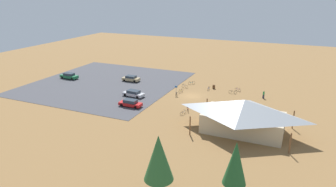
{
  "coord_description": "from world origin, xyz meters",
  "views": [
    {
      "loc": [
        -20.55,
        59.12,
        21.43
      ],
      "look_at": [
        3.74,
        3.8,
        1.2
      ],
      "focal_mm": 32.92,
      "sensor_mm": 36.0,
      "label": 1
    }
  ],
  "objects_px": {
    "bicycle_teal_by_bin": "(192,83)",
    "visitor_at_bikes": "(264,94)",
    "car_silver_aisle_side": "(133,93)",
    "bike_pavilion": "(244,114)",
    "bicycle_green_front_row": "(200,106)",
    "trash_bin": "(214,87)",
    "bicycle_black_mid_cluster": "(176,94)",
    "pine_midwest": "(235,163)",
    "bicycle_purple_near_sign": "(238,90)",
    "car_green_front_row": "(69,76)",
    "pine_far_east": "(159,158)",
    "bicycle_blue_yard_front": "(209,89)",
    "car_red_inner_stall": "(130,103)",
    "bicycle_white_lone_west": "(185,86)",
    "bicycle_silver_near_porch": "(183,113)",
    "bicycle_black_yard_center": "(233,92)",
    "bicycle_red_yard_left": "(188,110)",
    "lot_sign": "(176,89)",
    "bicycle_orange_trailside": "(202,111)",
    "car_tan_mid_lot": "(131,78)",
    "bicycle_yellow_lone_east": "(181,91)"
  },
  "relations": [
    {
      "from": "bicycle_red_yard_left",
      "to": "car_red_inner_stall",
      "type": "bearing_deg",
      "value": 10.73
    },
    {
      "from": "lot_sign",
      "to": "bicycle_black_mid_cluster",
      "type": "xyz_separation_m",
      "value": [
        -0.26,
        0.5,
        -1.03
      ]
    },
    {
      "from": "pine_far_east",
      "to": "bicycle_black_mid_cluster",
      "type": "xyz_separation_m",
      "value": [
        11.55,
        -33.13,
        -5.04
      ]
    },
    {
      "from": "bicycle_yellow_lone_east",
      "to": "car_green_front_row",
      "type": "relative_size",
      "value": 0.35
    },
    {
      "from": "bicycle_white_lone_west",
      "to": "bicycle_green_front_row",
      "type": "bearing_deg",
      "value": 123.57
    },
    {
      "from": "pine_midwest",
      "to": "trash_bin",
      "type": "bearing_deg",
      "value": -71.53
    },
    {
      "from": "bicycle_yellow_lone_east",
      "to": "visitor_at_bikes",
      "type": "relative_size",
      "value": 0.98
    },
    {
      "from": "trash_bin",
      "to": "bicycle_purple_near_sign",
      "type": "xyz_separation_m",
      "value": [
        -5.44,
        -0.42,
        -0.11
      ]
    },
    {
      "from": "bicycle_teal_by_bin",
      "to": "lot_sign",
      "type": "bearing_deg",
      "value": 87.69
    },
    {
      "from": "bicycle_teal_by_bin",
      "to": "visitor_at_bikes",
      "type": "xyz_separation_m",
      "value": [
        -17.16,
        3.52,
        0.53
      ]
    },
    {
      "from": "trash_bin",
      "to": "visitor_at_bikes",
      "type": "xyz_separation_m",
      "value": [
        -11.34,
        2.35,
        0.44
      ]
    },
    {
      "from": "bicycle_blue_yard_front",
      "to": "car_tan_mid_lot",
      "type": "relative_size",
      "value": 0.38
    },
    {
      "from": "bicycle_blue_yard_front",
      "to": "car_red_inner_stall",
      "type": "distance_m",
      "value": 19.57
    },
    {
      "from": "bicycle_teal_by_bin",
      "to": "car_silver_aisle_side",
      "type": "distance_m",
      "value": 15.84
    },
    {
      "from": "bicycle_yellow_lone_east",
      "to": "bicycle_red_yard_left",
      "type": "xyz_separation_m",
      "value": [
        -5.32,
        9.93,
        0.02
      ]
    },
    {
      "from": "bike_pavilion",
      "to": "bicycle_black_yard_center",
      "type": "height_order",
      "value": "bike_pavilion"
    },
    {
      "from": "bicycle_green_front_row",
      "to": "bike_pavilion",
      "type": "bearing_deg",
      "value": 142.24
    },
    {
      "from": "trash_bin",
      "to": "bicycle_orange_trailside",
      "type": "xyz_separation_m",
      "value": [
        -2.03,
        15.29,
        -0.06
      ]
    },
    {
      "from": "bicycle_white_lone_west",
      "to": "pine_far_east",
      "type": "bearing_deg",
      "value": 106.87
    },
    {
      "from": "bicycle_purple_near_sign",
      "to": "car_green_front_row",
      "type": "bearing_deg",
      "value": 9.81
    },
    {
      "from": "bicycle_silver_near_porch",
      "to": "bicycle_purple_near_sign",
      "type": "distance_m",
      "value": 18.88
    },
    {
      "from": "bicycle_yellow_lone_east",
      "to": "pine_midwest",
      "type": "bearing_deg",
      "value": 119.9
    },
    {
      "from": "bicycle_white_lone_west",
      "to": "car_green_front_row",
      "type": "relative_size",
      "value": 0.35
    },
    {
      "from": "pine_far_east",
      "to": "car_tan_mid_lot",
      "type": "height_order",
      "value": "pine_far_east"
    },
    {
      "from": "bicycle_red_yard_left",
      "to": "car_green_front_row",
      "type": "bearing_deg",
      "value": -14.09
    },
    {
      "from": "pine_far_east",
      "to": "bicycle_green_front_row",
      "type": "distance_m",
      "value": 29.43
    },
    {
      "from": "pine_far_east",
      "to": "visitor_at_bikes",
      "type": "height_order",
      "value": "pine_far_east"
    },
    {
      "from": "lot_sign",
      "to": "bicycle_orange_trailside",
      "type": "relative_size",
      "value": 1.28
    },
    {
      "from": "bicycle_blue_yard_front",
      "to": "car_red_inner_stall",
      "type": "relative_size",
      "value": 0.36
    },
    {
      "from": "bicycle_black_mid_cluster",
      "to": "bicycle_teal_by_bin",
      "type": "distance_m",
      "value": 9.46
    },
    {
      "from": "bicycle_blue_yard_front",
      "to": "bicycle_orange_trailside",
      "type": "distance_m",
      "value": 14.04
    },
    {
      "from": "bicycle_white_lone_west",
      "to": "bicycle_black_yard_center",
      "type": "height_order",
      "value": "bicycle_white_lone_west"
    },
    {
      "from": "pine_midwest",
      "to": "bicycle_green_front_row",
      "type": "height_order",
      "value": "pine_midwest"
    },
    {
      "from": "bicycle_teal_by_bin",
      "to": "bicycle_green_front_row",
      "type": "relative_size",
      "value": 0.88
    },
    {
      "from": "bicycle_green_front_row",
      "to": "pine_far_east",
      "type": "bearing_deg",
      "value": 99.63
    },
    {
      "from": "car_silver_aisle_side",
      "to": "car_green_front_row",
      "type": "height_order",
      "value": "car_green_front_row"
    },
    {
      "from": "trash_bin",
      "to": "bicycle_yellow_lone_east",
      "type": "distance_m",
      "value": 8.25
    },
    {
      "from": "trash_bin",
      "to": "bicycle_purple_near_sign",
      "type": "relative_size",
      "value": 0.6
    },
    {
      "from": "lot_sign",
      "to": "bicycle_black_mid_cluster",
      "type": "bearing_deg",
      "value": 117.24
    },
    {
      "from": "bicycle_teal_by_bin",
      "to": "bicycle_black_yard_center",
      "type": "xyz_separation_m",
      "value": [
        -10.62,
        3.04,
        0.01
      ]
    },
    {
      "from": "pine_far_east",
      "to": "bicycle_teal_by_bin",
      "type": "relative_size",
      "value": 5.86
    },
    {
      "from": "bicycle_teal_by_bin",
      "to": "car_green_front_row",
      "type": "distance_m",
      "value": 31.35
    },
    {
      "from": "trash_bin",
      "to": "bicycle_black_mid_cluster",
      "type": "bearing_deg",
      "value": 54.47
    },
    {
      "from": "bicycle_silver_near_porch",
      "to": "bicycle_blue_yard_front",
      "type": "distance_m",
      "value": 15.84
    },
    {
      "from": "bicycle_black_mid_cluster",
      "to": "visitor_at_bikes",
      "type": "relative_size",
      "value": 1.03
    },
    {
      "from": "car_silver_aisle_side",
      "to": "pine_midwest",
      "type": "bearing_deg",
      "value": 136.07
    },
    {
      "from": "bike_pavilion",
      "to": "bicycle_green_front_row",
      "type": "relative_size",
      "value": 9.72
    },
    {
      "from": "bicycle_silver_near_porch",
      "to": "bicycle_red_yard_left",
      "type": "relative_size",
      "value": 1.11
    },
    {
      "from": "pine_far_east",
      "to": "bicycle_green_front_row",
      "type": "height_order",
      "value": "pine_far_east"
    },
    {
      "from": "pine_midwest",
      "to": "bicycle_purple_near_sign",
      "type": "height_order",
      "value": "pine_midwest"
    }
  ]
}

